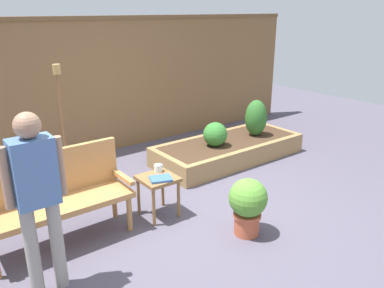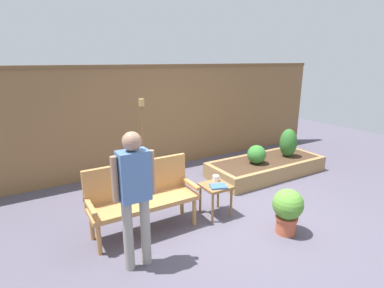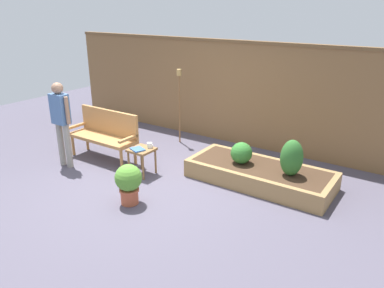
{
  "view_description": "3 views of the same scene",
  "coord_description": "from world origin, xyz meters",
  "px_view_note": "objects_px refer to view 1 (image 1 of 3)",
  "views": [
    {
      "loc": [
        -2.39,
        -3.18,
        2.27
      ],
      "look_at": [
        0.47,
        0.6,
        0.6
      ],
      "focal_mm": 36.27,
      "sensor_mm": 36.0,
      "label": 1
    },
    {
      "loc": [
        -2.68,
        -3.1,
        2.25
      ],
      "look_at": [
        -0.18,
        1.1,
        0.87
      ],
      "focal_mm": 28.11,
      "sensor_mm": 36.0,
      "label": 2
    },
    {
      "loc": [
        3.8,
        -4.26,
        2.8
      ],
      "look_at": [
        0.61,
        0.43,
        0.69
      ],
      "focal_mm": 34.9,
      "sensor_mm": 36.0,
      "label": 3
    }
  ],
  "objects_px": {
    "potted_boxwood": "(248,203)",
    "person_by_bench": "(37,191)",
    "shrub_far_corner": "(256,118)",
    "tiki_torch": "(60,101)",
    "book_on_table": "(161,179)",
    "side_table": "(158,184)",
    "cup_on_table": "(158,168)",
    "shrub_near_bench": "(215,134)",
    "garden_bench": "(55,192)"
  },
  "relations": [
    {
      "from": "side_table",
      "to": "book_on_table",
      "type": "height_order",
      "value": "book_on_table"
    },
    {
      "from": "shrub_far_corner",
      "to": "tiki_torch",
      "type": "bearing_deg",
      "value": 161.85
    },
    {
      "from": "tiki_torch",
      "to": "side_table",
      "type": "bearing_deg",
      "value": -75.88
    },
    {
      "from": "side_table",
      "to": "person_by_bench",
      "type": "relative_size",
      "value": 0.31
    },
    {
      "from": "cup_on_table",
      "to": "shrub_near_bench",
      "type": "height_order",
      "value": "shrub_near_bench"
    },
    {
      "from": "cup_on_table",
      "to": "person_by_bench",
      "type": "distance_m",
      "value": 1.68
    },
    {
      "from": "potted_boxwood",
      "to": "tiki_torch",
      "type": "height_order",
      "value": "tiki_torch"
    },
    {
      "from": "tiki_torch",
      "to": "garden_bench",
      "type": "bearing_deg",
      "value": -113.14
    },
    {
      "from": "cup_on_table",
      "to": "book_on_table",
      "type": "xyz_separation_m",
      "value": [
        -0.1,
        -0.21,
        -0.03
      ]
    },
    {
      "from": "side_table",
      "to": "tiki_torch",
      "type": "height_order",
      "value": "tiki_torch"
    },
    {
      "from": "garden_bench",
      "to": "side_table",
      "type": "distance_m",
      "value": 1.11
    },
    {
      "from": "person_by_bench",
      "to": "shrub_far_corner",
      "type": "bearing_deg",
      "value": 18.95
    },
    {
      "from": "tiki_torch",
      "to": "cup_on_table",
      "type": "bearing_deg",
      "value": -72.02
    },
    {
      "from": "cup_on_table",
      "to": "shrub_far_corner",
      "type": "relative_size",
      "value": 0.22
    },
    {
      "from": "person_by_bench",
      "to": "side_table",
      "type": "bearing_deg",
      "value": 19.9
    },
    {
      "from": "cup_on_table",
      "to": "shrub_near_bench",
      "type": "distance_m",
      "value": 1.58
    },
    {
      "from": "potted_boxwood",
      "to": "person_by_bench",
      "type": "bearing_deg",
      "value": 168.93
    },
    {
      "from": "side_table",
      "to": "tiki_torch",
      "type": "xyz_separation_m",
      "value": [
        -0.43,
        1.71,
        0.7
      ]
    },
    {
      "from": "side_table",
      "to": "shrub_far_corner",
      "type": "height_order",
      "value": "shrub_far_corner"
    },
    {
      "from": "shrub_near_bench",
      "to": "potted_boxwood",
      "type": "bearing_deg",
      "value": -120.47
    },
    {
      "from": "shrub_far_corner",
      "to": "person_by_bench",
      "type": "xyz_separation_m",
      "value": [
        -3.8,
        -1.3,
        0.34
      ]
    },
    {
      "from": "shrub_near_bench",
      "to": "shrub_far_corner",
      "type": "distance_m",
      "value": 0.87
    },
    {
      "from": "cup_on_table",
      "to": "person_by_bench",
      "type": "xyz_separation_m",
      "value": [
        -1.5,
        -0.63,
        0.41
      ]
    },
    {
      "from": "shrub_far_corner",
      "to": "garden_bench",
      "type": "bearing_deg",
      "value": -170.17
    },
    {
      "from": "potted_boxwood",
      "to": "shrub_near_bench",
      "type": "bearing_deg",
      "value": 59.53
    },
    {
      "from": "garden_bench",
      "to": "potted_boxwood",
      "type": "xyz_separation_m",
      "value": [
        1.61,
        -1.08,
        -0.18
      ]
    },
    {
      "from": "cup_on_table",
      "to": "shrub_near_bench",
      "type": "xyz_separation_m",
      "value": [
        1.43,
        0.67,
        -0.04
      ]
    },
    {
      "from": "shrub_far_corner",
      "to": "person_by_bench",
      "type": "bearing_deg",
      "value": -161.05
    },
    {
      "from": "side_table",
      "to": "person_by_bench",
      "type": "distance_m",
      "value": 1.6
    },
    {
      "from": "book_on_table",
      "to": "potted_boxwood",
      "type": "xyz_separation_m",
      "value": [
        0.54,
        -0.81,
        -0.13
      ]
    },
    {
      "from": "garden_bench",
      "to": "shrub_far_corner",
      "type": "distance_m",
      "value": 3.51
    },
    {
      "from": "cup_on_table",
      "to": "person_by_bench",
      "type": "relative_size",
      "value": 0.08
    },
    {
      "from": "tiki_torch",
      "to": "person_by_bench",
      "type": "height_order",
      "value": "tiki_torch"
    },
    {
      "from": "book_on_table",
      "to": "tiki_torch",
      "type": "bearing_deg",
      "value": 123.48
    },
    {
      "from": "cup_on_table",
      "to": "shrub_far_corner",
      "type": "distance_m",
      "value": 2.39
    },
    {
      "from": "cup_on_table",
      "to": "tiki_torch",
      "type": "bearing_deg",
      "value": 107.98
    },
    {
      "from": "garden_bench",
      "to": "person_by_bench",
      "type": "distance_m",
      "value": 0.87
    },
    {
      "from": "shrub_far_corner",
      "to": "tiki_torch",
      "type": "xyz_separation_m",
      "value": [
        -2.81,
        0.92,
        0.5
      ]
    },
    {
      "from": "cup_on_table",
      "to": "shrub_far_corner",
      "type": "bearing_deg",
      "value": 16.24
    },
    {
      "from": "tiki_torch",
      "to": "person_by_bench",
      "type": "bearing_deg",
      "value": -113.91
    },
    {
      "from": "garden_bench",
      "to": "person_by_bench",
      "type": "relative_size",
      "value": 0.92
    },
    {
      "from": "book_on_table",
      "to": "person_by_bench",
      "type": "distance_m",
      "value": 1.53
    },
    {
      "from": "book_on_table",
      "to": "potted_boxwood",
      "type": "distance_m",
      "value": 0.98
    },
    {
      "from": "book_on_table",
      "to": "potted_boxwood",
      "type": "bearing_deg",
      "value": -35.7
    },
    {
      "from": "shrub_far_corner",
      "to": "person_by_bench",
      "type": "height_order",
      "value": "person_by_bench"
    },
    {
      "from": "side_table",
      "to": "shrub_far_corner",
      "type": "distance_m",
      "value": 2.52
    },
    {
      "from": "tiki_torch",
      "to": "potted_boxwood",
      "type": "bearing_deg",
      "value": -69.78
    },
    {
      "from": "shrub_near_bench",
      "to": "person_by_bench",
      "type": "xyz_separation_m",
      "value": [
        -2.94,
        -1.3,
        0.45
      ]
    },
    {
      "from": "book_on_table",
      "to": "tiki_torch",
      "type": "relative_size",
      "value": 0.15
    },
    {
      "from": "side_table",
      "to": "cup_on_table",
      "type": "relative_size",
      "value": 3.72
    }
  ]
}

